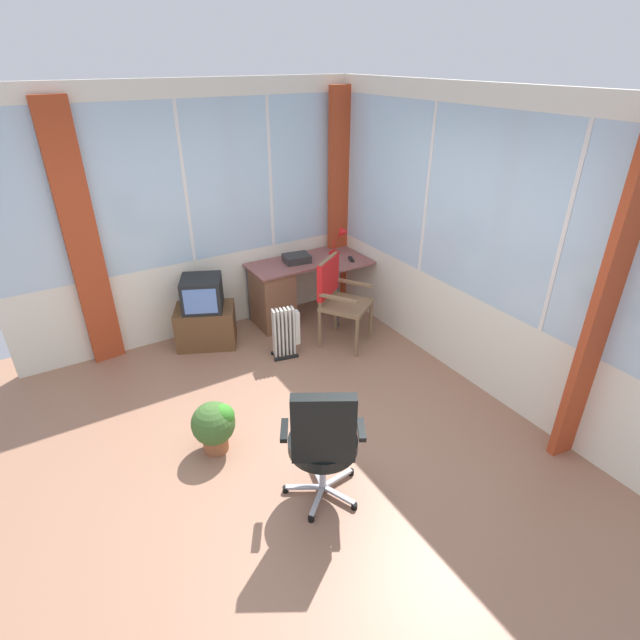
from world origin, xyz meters
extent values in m
cube|color=#966951|center=(0.00, 0.00, -0.03)|extent=(4.91, 5.51, 0.06)
cube|color=white|center=(0.00, 2.29, 0.44)|extent=(3.91, 0.06, 0.89)
cube|color=silver|center=(0.00, 2.29, 1.71)|extent=(3.83, 0.06, 1.65)
cube|color=white|center=(0.00, 2.29, 2.63)|extent=(3.91, 0.06, 0.18)
cube|color=white|center=(-0.98, 2.29, 1.71)|extent=(0.04, 0.07, 1.65)
cube|color=white|center=(0.00, 2.29, 1.71)|extent=(0.04, 0.07, 1.65)
cube|color=white|center=(0.98, 2.29, 1.71)|extent=(0.04, 0.07, 1.65)
cube|color=white|center=(1.99, 0.00, 0.44)|extent=(0.06, 4.51, 0.89)
cube|color=silver|center=(1.99, 0.00, 1.71)|extent=(0.06, 4.42, 1.65)
cube|color=white|center=(1.99, 0.00, 2.63)|extent=(0.06, 4.51, 0.18)
cube|color=white|center=(1.99, -0.75, 1.71)|extent=(0.07, 0.04, 1.65)
cube|color=white|center=(1.99, 0.75, 1.71)|extent=(0.07, 0.04, 1.65)
cube|color=#AF4020|center=(-1.08, 2.21, 1.31)|extent=(0.31, 0.10, 2.62)
cube|color=#AF4020|center=(1.86, 2.16, 1.31)|extent=(0.31, 0.07, 2.62)
cube|color=#AF4020|center=(1.91, -1.24, 1.31)|extent=(0.31, 0.11, 2.62)
cube|color=#89504B|center=(1.24, 1.96, 0.73)|extent=(1.38, 0.55, 0.02)
cube|color=#89504B|center=(1.66, 1.58, 0.73)|extent=(0.55, 0.21, 0.02)
cube|color=brown|center=(0.78, 1.96, 0.35)|extent=(0.40, 0.51, 0.70)
cylinder|color=#4C4C51|center=(1.42, 1.51, 0.36)|extent=(0.04, 0.04, 0.71)
cylinder|color=#4C4C51|center=(0.59, 2.19, 0.36)|extent=(0.04, 0.04, 0.71)
cylinder|color=red|center=(1.66, 1.96, 0.75)|extent=(0.13, 0.13, 0.02)
cylinder|color=red|center=(1.66, 1.96, 0.84)|extent=(0.02, 0.02, 0.16)
cylinder|color=red|center=(1.71, 1.93, 0.99)|extent=(0.03, 0.09, 0.15)
cone|color=red|center=(1.76, 1.89, 1.02)|extent=(0.14, 0.14, 0.12)
cube|color=black|center=(1.72, 1.68, 0.75)|extent=(0.10, 0.16, 0.02)
cube|color=#2D2C2B|center=(1.13, 1.96, 0.78)|extent=(0.33, 0.27, 0.09)
cylinder|color=#7F6143|center=(1.23, 0.84, 0.23)|extent=(0.04, 0.04, 0.46)
cylinder|color=#7F6143|center=(1.60, 1.08, 0.23)|extent=(0.04, 0.04, 0.46)
cylinder|color=#7F6143|center=(0.99, 1.20, 0.23)|extent=(0.04, 0.04, 0.46)
cylinder|color=#7F6143|center=(1.35, 1.45, 0.23)|extent=(0.04, 0.04, 0.46)
cube|color=#7F6143|center=(1.29, 1.14, 0.48)|extent=(0.67, 0.67, 0.04)
cube|color=#7F6143|center=(1.17, 1.32, 0.74)|extent=(0.38, 0.27, 0.50)
cube|color=red|center=(1.17, 1.32, 0.77)|extent=(0.41, 0.30, 0.42)
cube|color=#7F6143|center=(1.11, 1.02, 0.66)|extent=(0.27, 0.38, 0.03)
cube|color=#7F6143|center=(1.48, 1.26, 0.66)|extent=(0.27, 0.38, 0.03)
cube|color=#B7B7BF|center=(-0.18, -0.52, 0.04)|extent=(0.26, 0.17, 0.02)
cylinder|color=black|center=(-0.30, -0.45, 0.02)|extent=(0.05, 0.05, 0.05)
cube|color=#B7B7BF|center=(-0.17, -0.68, 0.04)|extent=(0.23, 0.21, 0.02)
cylinder|color=black|center=(-0.27, -0.77, 0.02)|extent=(0.05, 0.05, 0.05)
cube|color=#B7B7BF|center=(0.00, -0.71, 0.04)|extent=(0.15, 0.27, 0.02)
cylinder|color=black|center=(0.05, -0.84, 0.02)|extent=(0.05, 0.05, 0.05)
cube|color=#B7B7BF|center=(0.08, -0.57, 0.04)|extent=(0.28, 0.06, 0.02)
cylinder|color=black|center=(0.22, -0.56, 0.02)|extent=(0.05, 0.05, 0.05)
cube|color=#B7B7BF|center=(-0.03, -0.45, 0.04)|extent=(0.09, 0.28, 0.02)
cylinder|color=black|center=(0.00, -0.31, 0.02)|extent=(0.05, 0.05, 0.05)
cylinder|color=#B7B7BF|center=(-0.06, -0.59, 0.25)|extent=(0.05, 0.05, 0.37)
cylinder|color=black|center=(-0.06, -0.59, 0.47)|extent=(0.50, 0.50, 0.09)
cube|color=black|center=(-0.16, -0.75, 0.78)|extent=(0.41, 0.29, 0.52)
cube|color=black|center=(0.17, -0.72, 0.60)|extent=(0.15, 0.22, 0.04)
cube|color=black|center=(-0.29, -0.45, 0.60)|extent=(0.15, 0.22, 0.04)
cube|color=brown|center=(-0.06, 1.94, 0.22)|extent=(0.76, 0.66, 0.45)
cube|color=black|center=(-0.06, 1.94, 0.63)|extent=(0.55, 0.54, 0.36)
cube|color=#5A84D0|center=(-0.14, 1.75, 0.63)|extent=(0.32, 0.15, 0.28)
cube|color=silver|center=(0.47, 1.27, 0.30)|extent=(0.04, 0.10, 0.55)
cube|color=silver|center=(0.51, 1.26, 0.30)|extent=(0.04, 0.10, 0.55)
cube|color=silver|center=(0.55, 1.25, 0.30)|extent=(0.04, 0.10, 0.55)
cube|color=silver|center=(0.59, 1.24, 0.30)|extent=(0.04, 0.10, 0.55)
cube|color=silver|center=(0.63, 1.23, 0.30)|extent=(0.04, 0.10, 0.55)
cube|color=silver|center=(0.67, 1.22, 0.30)|extent=(0.04, 0.10, 0.55)
cube|color=black|center=(0.55, 1.18, 0.01)|extent=(0.27, 0.08, 0.03)
cube|color=black|center=(0.58, 1.31, 0.01)|extent=(0.27, 0.08, 0.03)
cube|color=silver|center=(0.71, 1.22, 0.33)|extent=(0.07, 0.10, 0.38)
cylinder|color=#9B5936|center=(-0.59, 0.26, 0.07)|extent=(0.21, 0.21, 0.14)
sphere|color=#3D632B|center=(-0.59, 0.26, 0.27)|extent=(0.36, 0.36, 0.36)
sphere|color=#398727|center=(-0.52, 0.22, 0.35)|extent=(0.20, 0.20, 0.20)
camera|label=1|loc=(-1.44, -2.84, 2.92)|focal=27.54mm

